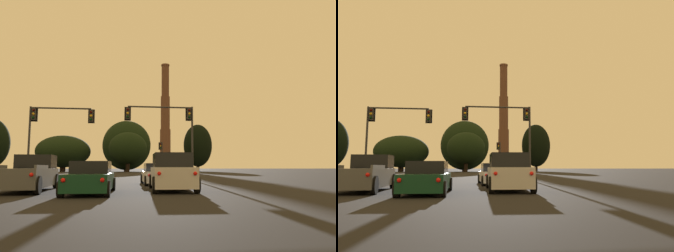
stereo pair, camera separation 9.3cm
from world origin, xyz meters
The scene contains 12 objects.
suv_right_lane_second centered at (3.52, 16.57, 0.90)m, with size 2.25×4.96×1.86m.
sedan_center_lane_second centered at (-0.31, 15.13, 0.67)m, with size 2.06×4.73×1.43m.
pickup_truck_left_lane_second centered at (-3.54, 17.23, 0.80)m, with size 2.37×5.57×1.82m.
sedan_right_lane_front centered at (3.32, 22.57, 0.67)m, with size 2.07×4.74×1.43m.
traffic_light_overhead_right centered at (5.13, 29.21, 5.14)m, with size 6.36×0.50×6.69m.
traffic_light_overhead_left centered at (-5.32, 29.30, 4.90)m, with size 5.66×0.50×6.41m.
traffic_light_far_right centered at (6.88, 54.06, 3.52)m, with size 0.78×0.50×5.34m.
smokestack centered at (19.39, 156.39, 20.31)m, with size 8.21×8.21×51.81m.
treeline_center_left centered at (-15.17, 87.60, 5.23)m, with size 13.92×12.53×9.36m.
treeline_left_mid centered at (1.10, 90.43, 7.13)m, with size 13.14×11.82×13.88m.
treeline_far_right centered at (21.56, 93.12, 7.42)m, with size 8.24×7.41×13.54m.
treeline_far_left centered at (1.43, 83.80, 6.02)m, with size 9.71×8.74×10.05m.
Camera 2 is at (1.38, 0.06, 1.16)m, focal length 35.00 mm.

